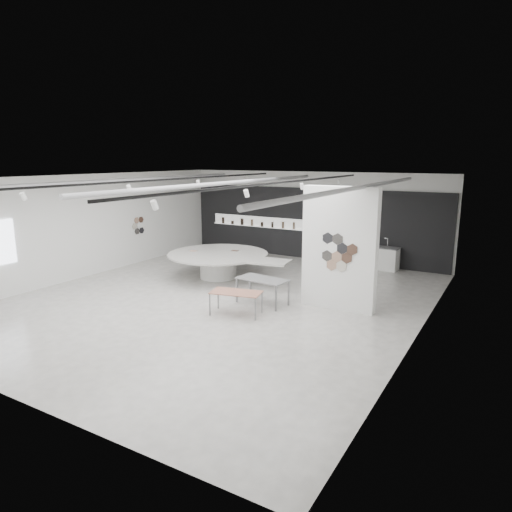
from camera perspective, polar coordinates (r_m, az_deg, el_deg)
The scene contains 7 objects.
room at distance 14.13m, azimuth -4.85°, elevation 2.73°, with size 12.02×14.02×3.82m.
back_wall_display at distance 20.21m, azimuth 6.57°, elevation 4.02°, with size 11.80×0.27×3.10m.
partition_column at distance 13.42m, azimuth 10.38°, elevation 0.88°, with size 2.20×0.38×3.60m.
display_island at distance 16.92m, azimuth -4.56°, elevation -0.73°, with size 5.12×4.23×0.95m.
sample_table_wood at distance 12.96m, azimuth -2.51°, elevation -4.71°, with size 1.55×1.01×0.67m.
sample_table_stone at distance 13.85m, azimuth 0.81°, elevation -3.13°, with size 1.62×0.94×0.80m.
kitchen_counter at distance 18.96m, azimuth 15.04°, elevation -0.20°, with size 1.64×0.74×1.26m.
Camera 1 is at (7.92, -11.40, 4.38)m, focal length 32.00 mm.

